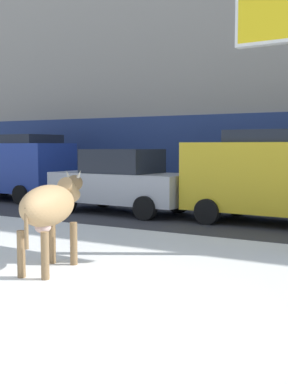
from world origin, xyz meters
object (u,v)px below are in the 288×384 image
(pedestrian_near_billboard, at_px, (279,180))
(pedestrian_by_cars, at_px, (147,175))
(cow_tan, at_px, (50,207))
(car_blue_van, at_px, (12,165))
(car_yellow_van, at_px, (281,174))
(car_silver_sedan, at_px, (122,182))

(pedestrian_near_billboard, bearing_deg, pedestrian_by_cars, 180.00)
(cow_tan, xyz_separation_m, pedestrian_near_billboard, (0.65, 9.86, -0.11))
(pedestrian_near_billboard, bearing_deg, cow_tan, -93.75)
(pedestrian_near_billboard, xyz_separation_m, pedestrian_by_cars, (-4.81, 0.00, 0.00))
(car_blue_van, distance_m, car_yellow_van, 10.11)
(car_yellow_van, xyz_separation_m, pedestrian_by_cars, (-5.89, 3.45, -0.36))
(car_blue_van, distance_m, car_silver_sedan, 5.61)
(car_blue_van, height_order, car_yellow_van, same)
(cow_tan, bearing_deg, pedestrian_by_cars, 112.87)
(car_blue_van, xyz_separation_m, car_silver_sedan, (5.49, -1.08, -0.33))
(car_silver_sedan, bearing_deg, car_blue_van, 168.88)
(car_silver_sedan, bearing_deg, pedestrian_near_billboard, 45.85)
(car_blue_van, relative_size, car_yellow_van, 1.00)
(pedestrian_near_billboard, distance_m, pedestrian_by_cars, 4.81)
(car_blue_van, height_order, car_silver_sedan, car_blue_van)
(pedestrian_by_cars, bearing_deg, pedestrian_near_billboard, 0.00)
(car_silver_sedan, relative_size, pedestrian_near_billboard, 2.47)
(car_blue_van, bearing_deg, car_silver_sedan, -11.12)
(car_yellow_van, bearing_deg, cow_tan, -105.10)
(car_yellow_van, bearing_deg, car_silver_sedan, -178.28)
(car_yellow_van, height_order, pedestrian_near_billboard, car_yellow_van)
(pedestrian_near_billboard, bearing_deg, car_blue_van, -164.40)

